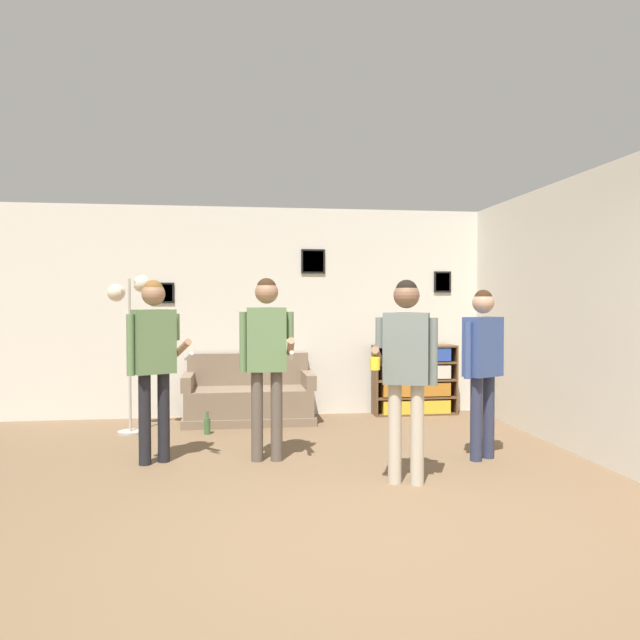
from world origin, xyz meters
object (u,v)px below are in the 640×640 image
Objects in this scene: person_player_foreground_center at (267,348)px; person_spectator_near_bookshelf at (483,357)px; person_player_foreground_left at (154,351)px; bottle_on_floor at (207,425)px; couch at (249,399)px; floor_lamp at (129,312)px; person_watcher_holding_cup at (406,359)px; bookshelf at (415,380)px.

person_player_foreground_center reaches higher than person_spectator_near_bookshelf.
person_player_foreground_left is 6.53× the size of bottle_on_floor.
couch is at bearing 55.16° from bottle_on_floor.
floor_lamp reaches higher than bottle_on_floor.
person_spectator_near_bookshelf is (2.00, -0.22, -0.08)m from person_player_foreground_center.
couch is 0.96× the size of person_watcher_holding_cup.
bookshelf is at bearing 18.59° from bottle_on_floor.
person_player_foreground_left reaches higher than person_watcher_holding_cup.
floor_lamp is 2.06m from person_player_foreground_center.
person_player_foreground_center reaches higher than person_watcher_holding_cup.
bottle_on_floor is (-0.60, 1.27, -0.94)m from person_player_foreground_center.
couch is 1.45× the size of bookshelf.
floor_lamp reaches higher than bookshelf.
person_player_foreground_left is at bearing 177.11° from person_player_foreground_center.
person_player_foreground_left is 3.04m from person_spectator_near_bookshelf.
person_player_foreground_left is at bearing -145.53° from bookshelf.
floor_lamp reaches higher than person_watcher_holding_cup.
couch is 2.19m from bookshelf.
couch reaches higher than bottle_on_floor.
person_spectator_near_bookshelf is at bearing -45.65° from couch.
person_watcher_holding_cup reaches higher than bookshelf.
person_watcher_holding_cup is at bearing -24.18° from person_player_foreground_left.
person_player_foreground_center is 1.03× the size of person_watcher_holding_cup.
bottle_on_floor is (-2.65, -0.89, -0.35)m from bookshelf.
couch is at bearing 134.35° from person_spectator_near_bookshelf.
person_player_foreground_center reaches higher than bottle_on_floor.
person_player_foreground_left is at bearing -115.29° from couch.
person_player_foreground_left reaches higher than bookshelf.
bookshelf is 0.69× the size of person_spectator_near_bookshelf.
person_spectator_near_bookshelf is (3.02, -0.27, -0.06)m from person_player_foreground_left.
person_watcher_holding_cup is (2.10, -0.94, -0.02)m from person_player_foreground_left.
person_watcher_holding_cup is at bearing -52.14° from bottle_on_floor.
couch is 1.00× the size of person_spectator_near_bookshelf.
person_player_foreground_left is 1.59m from bottle_on_floor.
person_player_foreground_center reaches higher than bookshelf.
bookshelf is 0.64× the size of person_player_foreground_center.
couch is 2.23m from person_player_foreground_left.
couch is 0.89× the size of floor_lamp.
couch is 2.10m from person_player_foreground_center.
bottle_on_floor is (-0.48, -0.69, -0.18)m from couch.
person_player_foreground_center is (1.46, -1.41, -0.32)m from floor_lamp.
person_player_foreground_center is 1.69m from bottle_on_floor.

